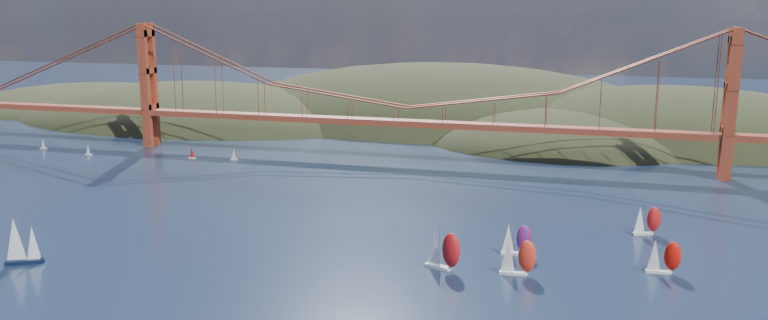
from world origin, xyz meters
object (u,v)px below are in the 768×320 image
(racer_2, at_px, (663,256))
(racer_rwb, at_px, (516,239))
(racer_1, at_px, (517,256))
(racer_3, at_px, (646,220))
(racer_0, at_px, (442,249))
(sloop_navy, at_px, (20,241))

(racer_2, distance_m, racer_rwb, 35.40)
(racer_2, bearing_deg, racer_rwb, 169.36)
(racer_1, height_order, racer_3, racer_1)
(racer_2, bearing_deg, racer_0, -170.81)
(racer_1, relative_size, racer_2, 1.09)
(racer_2, distance_m, racer_3, 31.28)
(sloop_navy, height_order, racer_3, sloop_navy)
(racer_rwb, bearing_deg, sloop_navy, -172.65)
(sloop_navy, xyz_separation_m, racer_0, (100.46, 24.82, -0.62))
(sloop_navy, relative_size, racer_3, 1.44)
(racer_0, relative_size, racer_1, 1.10)
(racer_0, bearing_deg, racer_1, 24.34)
(racer_0, xyz_separation_m, racer_rwb, (15.89, 15.96, -0.94))
(racer_0, xyz_separation_m, racer_3, (48.93, 42.91, -0.86))
(racer_2, relative_size, racer_3, 1.00)
(racer_rwb, bearing_deg, racer_2, -18.88)
(sloop_navy, distance_m, racer_2, 155.84)
(racer_rwb, bearing_deg, racer_1, -94.55)
(racer_0, height_order, racer_3, racer_0)
(racer_3, bearing_deg, racer_2, -107.66)
(sloop_navy, height_order, racer_1, sloop_navy)
(racer_1, bearing_deg, sloop_navy, -169.15)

